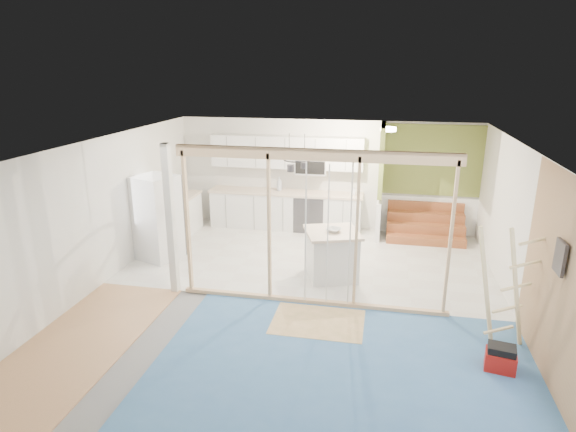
% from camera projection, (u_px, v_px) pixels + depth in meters
% --- Properties ---
extents(room, '(7.01, 8.01, 2.61)m').
position_uv_depth(room, '(294.00, 229.00, 7.66)').
color(room, slate).
rests_on(room, ground).
extents(floor_overlays, '(7.00, 8.00, 0.03)m').
position_uv_depth(floor_overlays, '(298.00, 300.00, 8.09)').
color(floor_overlays, silver).
rests_on(floor_overlays, room).
extents(stud_frame, '(4.66, 0.14, 2.60)m').
position_uv_depth(stud_frame, '(277.00, 209.00, 7.62)').
color(stud_frame, '#D6B083').
rests_on(stud_frame, room).
extents(base_cabinets, '(4.45, 2.24, 0.93)m').
position_uv_depth(base_cabinets, '(253.00, 212.00, 11.36)').
color(base_cabinets, white).
rests_on(base_cabinets, room).
extents(upper_cabinets, '(3.60, 0.41, 0.85)m').
position_uv_depth(upper_cabinets, '(289.00, 154.00, 11.23)').
color(upper_cabinets, white).
rests_on(upper_cabinets, room).
extents(green_partition, '(2.25, 1.51, 2.60)m').
position_uv_depth(green_partition, '(413.00, 198.00, 10.80)').
color(green_partition, olive).
rests_on(green_partition, room).
extents(pot_rack, '(0.52, 0.52, 0.72)m').
position_uv_depth(pot_rack, '(296.00, 162.00, 9.28)').
color(pot_rack, black).
rests_on(pot_rack, room).
extents(electrical_panel, '(0.04, 0.30, 0.40)m').
position_uv_depth(electrical_panel, '(560.00, 257.00, 5.60)').
color(electrical_panel, '#3C3B41').
rests_on(electrical_panel, room).
extents(ceiling_light, '(0.32, 0.32, 0.08)m').
position_uv_depth(ceiling_light, '(388.00, 129.00, 9.83)').
color(ceiling_light, '#FFEABF').
rests_on(ceiling_light, room).
extents(fridge, '(0.97, 0.93, 1.73)m').
position_uv_depth(fridge, '(158.00, 218.00, 9.62)').
color(fridge, silver).
rests_on(fridge, room).
extents(island, '(1.19, 1.19, 0.92)m').
position_uv_depth(island, '(332.00, 255.00, 8.84)').
color(island, silver).
rests_on(island, room).
extents(bowl, '(0.35, 0.35, 0.07)m').
position_uv_depth(bowl, '(334.00, 230.00, 8.68)').
color(bowl, silver).
rests_on(bowl, island).
extents(soap_bottle_a, '(0.15, 0.15, 0.33)m').
position_uv_depth(soap_bottle_a, '(279.00, 184.00, 11.43)').
color(soap_bottle_a, '#A9AFBC').
rests_on(soap_bottle_a, base_cabinets).
extents(soap_bottle_b, '(0.09, 0.09, 0.20)m').
position_uv_depth(soap_bottle_b, '(353.00, 191.00, 11.07)').
color(soap_bottle_b, white).
rests_on(soap_bottle_b, base_cabinets).
extents(toolbox, '(0.42, 0.35, 0.36)m').
position_uv_depth(toolbox, '(501.00, 359.00, 6.19)').
color(toolbox, '#9A130E').
rests_on(toolbox, room).
extents(ladder, '(0.94, 0.16, 1.75)m').
position_uv_depth(ladder, '(505.00, 287.00, 6.54)').
color(ladder, '#D7C183').
rests_on(ladder, room).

